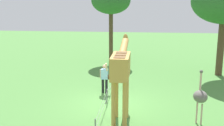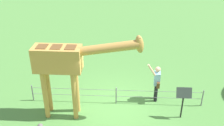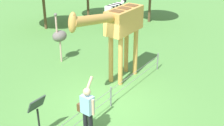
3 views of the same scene
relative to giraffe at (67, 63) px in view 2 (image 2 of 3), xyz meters
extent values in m
plane|color=#4C843D|center=(1.71, 0.62, -2.27)|extent=(60.00, 60.00, 0.00)
cylinder|color=#C69347|center=(0.22, 0.22, -1.29)|extent=(0.18, 0.18, 1.96)
cylinder|color=#C69347|center=(0.22, -0.22, -1.29)|extent=(0.18, 0.18, 1.96)
cylinder|color=#C69347|center=(-0.88, 0.23, -1.29)|extent=(0.18, 0.18, 1.96)
cylinder|color=#C69347|center=(-0.88, -0.21, -1.29)|extent=(0.18, 0.18, 1.96)
cube|color=#C69347|center=(-0.33, 0.00, 0.14)|extent=(1.71, 0.71, 0.90)
cube|color=brown|center=(0.17, 0.00, 0.60)|extent=(0.36, 0.44, 0.02)
cube|color=brown|center=(-0.33, 0.00, 0.60)|extent=(0.36, 0.44, 0.02)
cube|color=brown|center=(-0.83, 0.01, 0.60)|extent=(0.36, 0.44, 0.02)
cylinder|color=#C69347|center=(1.39, -0.01, 0.59)|extent=(2.30, 0.34, 0.68)
ellipsoid|color=#C69347|center=(2.51, -0.02, 0.77)|extent=(0.38, 0.26, 0.68)
cylinder|color=brown|center=(2.51, 0.04, 0.95)|extent=(0.05, 0.05, 0.14)
cylinder|color=brown|center=(2.51, -0.08, 0.95)|extent=(0.05, 0.05, 0.14)
cylinder|color=black|center=(3.36, 1.04, -1.88)|extent=(0.14, 0.14, 0.78)
cylinder|color=black|center=(3.38, 1.24, -1.88)|extent=(0.14, 0.14, 0.78)
cube|color=#8CBFE0|center=(3.37, 1.14, -1.22)|extent=(0.27, 0.38, 0.55)
sphere|color=#D8AD8C|center=(3.37, 1.14, -0.80)|extent=(0.22, 0.22, 0.22)
cylinder|color=#D8AD8C|center=(3.11, 1.00, -0.76)|extent=(0.37, 0.11, 0.50)
cylinder|color=#D8AD8C|center=(3.39, 1.36, -1.22)|extent=(0.08, 0.08, 0.50)
cube|color=brown|center=(3.40, 0.92, -1.39)|extent=(0.14, 0.21, 0.24)
sphere|color=#66605B|center=(0.01, -3.21, -0.09)|extent=(0.14, 0.14, 0.14)
cylinder|color=black|center=(4.24, 0.03, -1.80)|extent=(0.06, 0.06, 0.95)
cube|color=#333D38|center=(4.24, 0.03, -1.14)|extent=(0.56, 0.21, 0.38)
cylinder|color=slate|center=(-1.79, 0.81, -1.90)|extent=(0.05, 0.05, 0.75)
cylinder|color=slate|center=(1.71, 0.81, -1.90)|extent=(0.05, 0.05, 0.75)
cylinder|color=slate|center=(5.21, 0.81, -1.90)|extent=(0.05, 0.05, 0.75)
cube|color=slate|center=(1.71, 0.81, -1.63)|extent=(7.00, 0.01, 0.01)
cube|color=slate|center=(1.71, 0.81, -1.93)|extent=(7.00, 0.01, 0.01)
camera|label=1|loc=(-11.39, -0.83, 2.79)|focal=46.00mm
camera|label=2|loc=(2.02, -7.94, 4.15)|focal=41.13mm
camera|label=3|loc=(9.04, 5.88, 3.49)|focal=49.07mm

